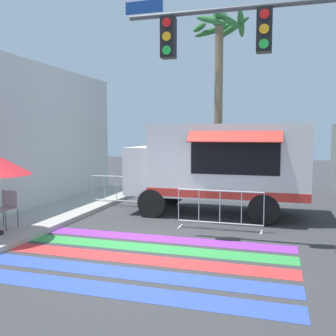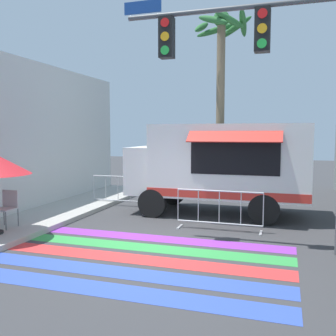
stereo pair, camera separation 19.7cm
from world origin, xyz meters
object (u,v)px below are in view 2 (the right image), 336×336
Objects in this scene: barricade_front at (219,210)px; food_truck at (217,163)px; palm_tree at (222,65)px; folding_chair at (7,205)px; barricade_side at (118,191)px; traffic_signal_pole at (262,61)px.

food_truck is at bearing 102.14° from barricade_front.
folding_chair is at bearing -123.45° from palm_tree.
barricade_side is (-3.49, 0.23, -1.10)m from food_truck.
traffic_signal_pole is at bearing -34.74° from barricade_side.
traffic_signal_pole reaches higher than food_truck.
palm_tree is at bearing 76.41° from folding_chair.
food_truck is 2.41× the size of barricade_front.
folding_chair reaches higher than barricade_side.
palm_tree is at bearing 99.40° from barricade_front.
traffic_signal_pole is 7.03m from barricade_side.
traffic_signal_pole is (1.51, -3.24, 2.42)m from food_truck.
barricade_front is (-1.08, 1.23, -3.51)m from traffic_signal_pole.
barricade_front is 6.65m from palm_tree.
barricade_front is 4.52m from barricade_side.
barricade_front is at bearing 38.97° from folding_chair.
palm_tree is (3.13, 2.55, 4.55)m from barricade_side.
food_truck reaches higher than folding_chair.
traffic_signal_pole is 2.94× the size of barricade_side.
folding_chair is 0.13× the size of palm_tree.
barricade_side is (1.21, 4.02, -0.18)m from folding_chair.
traffic_signal_pole is 6.02× the size of folding_chair.
folding_chair reaches higher than barricade_front.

